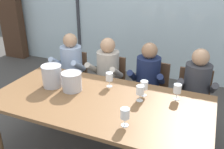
{
  "coord_description": "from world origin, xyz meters",
  "views": [
    {
      "loc": [
        1.02,
        -2.05,
        2.09
      ],
      "look_at": [
        0.0,
        0.35,
        0.93
      ],
      "focal_mm": 39.42,
      "sensor_mm": 36.0,
      "label": 1
    }
  ],
  "objects_px": {
    "person_pale_blue_shirt": "(69,68)",
    "wine_glass_by_left_taster": "(125,114)",
    "person_navy_polo": "(147,81)",
    "wine_glass_center_pour": "(140,91)",
    "chair_right_of_center": "(193,97)",
    "chair_near_curtain": "(72,75)",
    "chair_center": "(151,88)",
    "wine_glass_by_right_taster": "(109,77)",
    "ice_bucket_primary": "(52,76)",
    "person_charcoal_jacket": "(196,90)",
    "wine_glass_near_bucket": "(177,89)",
    "person_beige_jumper": "(106,74)",
    "chair_left_of_center": "(109,81)",
    "dining_table": "(99,105)",
    "ice_bucket_secondary": "(72,81)",
    "wine_glass_spare_empty": "(144,85)"
  },
  "relations": [
    {
      "from": "wine_glass_near_bucket",
      "to": "wine_glass_center_pour",
      "type": "distance_m",
      "value": 0.4
    },
    {
      "from": "person_beige_jumper",
      "to": "wine_glass_center_pour",
      "type": "xyz_separation_m",
      "value": [
        0.71,
        -0.7,
        0.22
      ]
    },
    {
      "from": "dining_table",
      "to": "wine_glass_spare_empty",
      "type": "relative_size",
      "value": 13.38
    },
    {
      "from": "dining_table",
      "to": "chair_near_curtain",
      "type": "xyz_separation_m",
      "value": [
        -0.94,
        0.96,
        -0.21
      ]
    },
    {
      "from": "chair_right_of_center",
      "to": "ice_bucket_primary",
      "type": "xyz_separation_m",
      "value": [
        -1.54,
        -0.88,
        0.41
      ]
    },
    {
      "from": "chair_left_of_center",
      "to": "person_charcoal_jacket",
      "type": "xyz_separation_m",
      "value": [
        1.23,
        -0.14,
        0.17
      ]
    },
    {
      "from": "person_navy_polo",
      "to": "wine_glass_center_pour",
      "type": "xyz_separation_m",
      "value": [
        0.11,
        -0.7,
        0.22
      ]
    },
    {
      "from": "dining_table",
      "to": "wine_glass_near_bucket",
      "type": "xyz_separation_m",
      "value": [
        0.75,
        0.33,
        0.18
      ]
    },
    {
      "from": "person_beige_jumper",
      "to": "wine_glass_by_left_taster",
      "type": "bearing_deg",
      "value": -56.1
    },
    {
      "from": "wine_glass_by_left_taster",
      "to": "wine_glass_spare_empty",
      "type": "height_order",
      "value": "same"
    },
    {
      "from": "person_beige_jumper",
      "to": "wine_glass_center_pour",
      "type": "bearing_deg",
      "value": -42.02
    },
    {
      "from": "person_charcoal_jacket",
      "to": "wine_glass_near_bucket",
      "type": "bearing_deg",
      "value": -112.57
    },
    {
      "from": "wine_glass_spare_empty",
      "to": "person_beige_jumper",
      "type": "bearing_deg",
      "value": 141.55
    },
    {
      "from": "chair_left_of_center",
      "to": "wine_glass_near_bucket",
      "type": "bearing_deg",
      "value": -31.17
    },
    {
      "from": "chair_near_curtain",
      "to": "chair_center",
      "type": "bearing_deg",
      "value": -0.94
    },
    {
      "from": "person_pale_blue_shirt",
      "to": "person_beige_jumper",
      "type": "xyz_separation_m",
      "value": [
        0.6,
        0.0,
        0.0
      ]
    },
    {
      "from": "person_charcoal_jacket",
      "to": "ice_bucket_secondary",
      "type": "height_order",
      "value": "person_charcoal_jacket"
    },
    {
      "from": "person_navy_polo",
      "to": "wine_glass_by_right_taster",
      "type": "bearing_deg",
      "value": -126.22
    },
    {
      "from": "chair_left_of_center",
      "to": "wine_glass_spare_empty",
      "type": "relative_size",
      "value": 4.96
    },
    {
      "from": "chair_left_of_center",
      "to": "wine_glass_spare_empty",
      "type": "distance_m",
      "value": 1.09
    },
    {
      "from": "person_charcoal_jacket",
      "to": "person_beige_jumper",
      "type": "bearing_deg",
      "value": 175.4
    },
    {
      "from": "person_navy_polo",
      "to": "wine_glass_center_pour",
      "type": "bearing_deg",
      "value": -85.58
    },
    {
      "from": "wine_glass_near_bucket",
      "to": "ice_bucket_primary",
      "type": "bearing_deg",
      "value": -169.87
    },
    {
      "from": "chair_right_of_center",
      "to": "wine_glass_spare_empty",
      "type": "distance_m",
      "value": 0.93
    },
    {
      "from": "chair_near_curtain",
      "to": "dining_table",
      "type": "bearing_deg",
      "value": -48.7
    },
    {
      "from": "wine_glass_spare_empty",
      "to": "chair_center",
      "type": "bearing_deg",
      "value": 96.66
    },
    {
      "from": "chair_near_curtain",
      "to": "chair_right_of_center",
      "type": "xyz_separation_m",
      "value": [
        1.83,
        0.0,
        0.0
      ]
    },
    {
      "from": "person_pale_blue_shirt",
      "to": "wine_glass_near_bucket",
      "type": "relative_size",
      "value": 6.8
    },
    {
      "from": "wine_glass_by_left_taster",
      "to": "wine_glass_spare_empty",
      "type": "distance_m",
      "value": 0.6
    },
    {
      "from": "person_navy_polo",
      "to": "ice_bucket_primary",
      "type": "distance_m",
      "value": 1.23
    },
    {
      "from": "ice_bucket_secondary",
      "to": "wine_glass_center_pour",
      "type": "xyz_separation_m",
      "value": [
        0.78,
        0.07,
        0.01
      ]
    },
    {
      "from": "ice_bucket_secondary",
      "to": "wine_glass_by_right_taster",
      "type": "height_order",
      "value": "ice_bucket_secondary"
    },
    {
      "from": "chair_near_curtain",
      "to": "ice_bucket_primary",
      "type": "xyz_separation_m",
      "value": [
        0.29,
        -0.88,
        0.41
      ]
    },
    {
      "from": "person_pale_blue_shirt",
      "to": "wine_glass_by_left_taster",
      "type": "relative_size",
      "value": 6.8
    },
    {
      "from": "chair_right_of_center",
      "to": "wine_glass_by_left_taster",
      "type": "bearing_deg",
      "value": -113.82
    },
    {
      "from": "person_pale_blue_shirt",
      "to": "wine_glass_by_right_taster",
      "type": "height_order",
      "value": "person_pale_blue_shirt"
    },
    {
      "from": "person_navy_polo",
      "to": "ice_bucket_secondary",
      "type": "xyz_separation_m",
      "value": [
        -0.67,
        -0.76,
        0.22
      ]
    },
    {
      "from": "chair_center",
      "to": "person_charcoal_jacket",
      "type": "distance_m",
      "value": 0.64
    },
    {
      "from": "person_navy_polo",
      "to": "ice_bucket_primary",
      "type": "xyz_separation_m",
      "value": [
        -0.94,
        -0.76,
        0.24
      ]
    },
    {
      "from": "wine_glass_center_pour",
      "to": "person_beige_jumper",
      "type": "bearing_deg",
      "value": 135.6
    },
    {
      "from": "chair_near_curtain",
      "to": "wine_glass_by_left_taster",
      "type": "bearing_deg",
      "value": -46.68
    },
    {
      "from": "person_beige_jumper",
      "to": "chair_center",
      "type": "bearing_deg",
      "value": 16.67
    },
    {
      "from": "person_beige_jumper",
      "to": "wine_glass_near_bucket",
      "type": "distance_m",
      "value": 1.2
    },
    {
      "from": "chair_center",
      "to": "person_pale_blue_shirt",
      "type": "xyz_separation_m",
      "value": [
        -1.23,
        -0.16,
        0.17
      ]
    },
    {
      "from": "chair_right_of_center",
      "to": "chair_near_curtain",
      "type": "bearing_deg",
      "value": 176.86
    },
    {
      "from": "chair_left_of_center",
      "to": "ice_bucket_secondary",
      "type": "relative_size",
      "value": 3.74
    },
    {
      "from": "chair_center",
      "to": "wine_glass_by_right_taster",
      "type": "height_order",
      "value": "wine_glass_by_right_taster"
    },
    {
      "from": "chair_left_of_center",
      "to": "wine_glass_by_left_taster",
      "type": "xyz_separation_m",
      "value": [
        0.72,
        -1.31,
        0.39
      ]
    },
    {
      "from": "ice_bucket_primary",
      "to": "wine_glass_by_right_taster",
      "type": "relative_size",
      "value": 1.5
    },
    {
      "from": "dining_table",
      "to": "person_charcoal_jacket",
      "type": "distance_m",
      "value": 1.25
    }
  ]
}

